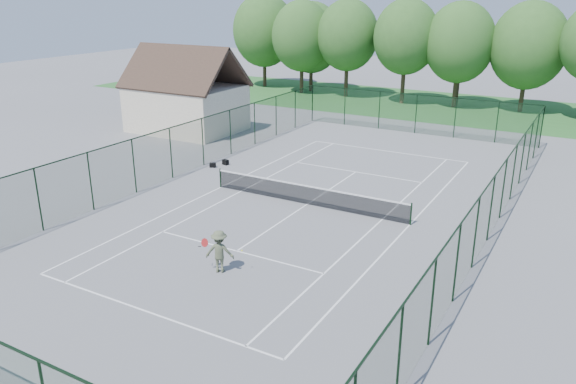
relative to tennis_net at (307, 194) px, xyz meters
name	(u,v)px	position (x,y,z in m)	size (l,w,h in m)	color
ground	(307,204)	(0.00, 0.00, -0.58)	(140.00, 140.00, 0.00)	gray
grass_far	(453,107)	(0.00, 30.00, -0.57)	(80.00, 16.00, 0.01)	#2F6C2D
court_lines	(307,204)	(0.00, 0.00, -0.57)	(11.05, 23.85, 0.01)	white
tennis_net	(307,194)	(0.00, 0.00, 0.00)	(11.08, 0.08, 1.10)	black
fence_enclosure	(307,176)	(0.00, 0.00, 0.98)	(18.05, 36.05, 3.02)	#193D21
utility_building	(186,91)	(-16.00, 10.00, 2.54)	(8.60, 6.27, 6.63)	#F0E2C3
tree_line_far	(460,43)	(0.00, 30.00, 5.42)	(39.40, 6.40, 9.70)	#402E1E
sports_bag_a	(225,162)	(-7.83, 3.72, -0.41)	(0.41, 0.25, 0.33)	black
sports_bag_b	(213,165)	(-8.19, 2.84, -0.43)	(0.37, 0.23, 0.29)	black
tennis_player	(220,251)	(0.48, -8.23, 0.29)	(1.69, 1.03, 1.73)	#565D41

